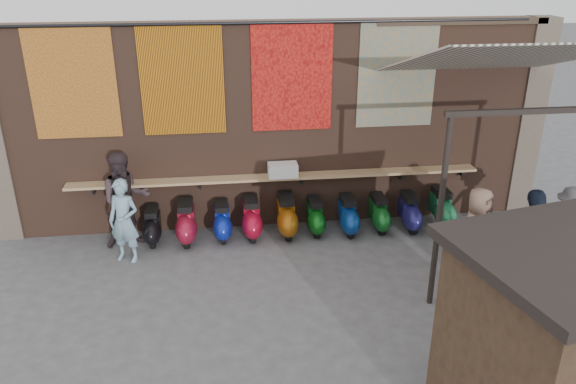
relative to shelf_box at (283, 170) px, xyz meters
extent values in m
plane|color=#474749|center=(-0.10, -2.30, -1.25)|extent=(70.00, 70.00, 0.00)
cube|color=brown|center=(-0.10, 0.40, 0.75)|extent=(10.00, 0.40, 4.00)
cube|color=#4C4238|center=(5.10, 0.40, 0.75)|extent=(0.50, 0.50, 4.00)
cube|color=#9E7A51|center=(-0.10, 0.03, -0.15)|extent=(8.00, 0.32, 0.05)
cube|color=white|center=(0.00, 0.00, 0.00)|extent=(0.56, 0.33, 0.26)
cube|color=maroon|center=(-3.70, 0.18, 1.75)|extent=(1.50, 0.02, 2.00)
cube|color=orange|center=(-1.80, 0.18, 1.75)|extent=(1.50, 0.02, 2.00)
cube|color=red|center=(0.20, 0.18, 1.75)|extent=(1.50, 0.02, 2.00)
cube|color=#256888|center=(2.20, 0.18, 1.75)|extent=(1.50, 0.02, 2.00)
cylinder|color=black|center=(-0.10, 0.17, 2.73)|extent=(9.50, 0.06, 0.06)
imported|color=#779BAE|center=(-2.92, -0.90, -0.48)|extent=(0.66, 0.55, 1.55)
imported|color=#33282B|center=(-2.96, -0.30, -0.33)|extent=(1.05, 0.91, 1.84)
imported|color=black|center=(3.53, -2.89, -0.32)|extent=(1.11, 0.51, 1.86)
imported|color=#525256|center=(4.65, -2.19, -0.48)|extent=(1.07, 0.71, 1.55)
imported|color=#866755|center=(3.03, -2.12, -0.46)|extent=(0.92, 0.89, 1.59)
cube|color=black|center=(2.33, -5.75, -0.05)|extent=(2.53, 2.10, 2.41)
cube|color=gold|center=(2.15, -4.90, 0.50)|extent=(1.18, 0.29, 0.50)
cube|color=#473321|center=(2.15, -4.90, -0.37)|extent=(1.83, 0.49, 0.06)
cube|color=beige|center=(3.40, -1.40, 2.30)|extent=(3.20, 3.28, 0.97)
cube|color=#33261C|center=(3.40, 0.19, 2.70)|extent=(3.30, 0.08, 0.12)
cube|color=black|center=(3.40, -2.90, 1.83)|extent=(3.00, 0.08, 0.08)
cylinder|color=black|center=(2.00, -2.90, 0.30)|extent=(0.09, 0.09, 3.10)
camera|label=1|loc=(-1.18, -10.06, 3.87)|focal=35.00mm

